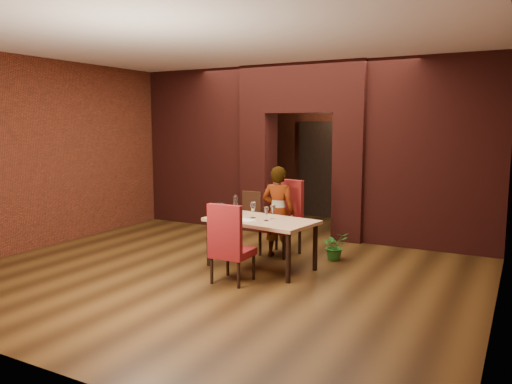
# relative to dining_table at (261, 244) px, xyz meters

# --- Properties ---
(floor) EXTENTS (8.00, 8.00, 0.00)m
(floor) POSITION_rel_dining_table_xyz_m (-0.39, 0.41, -0.36)
(floor) COLOR #412910
(floor) RESTS_ON ground
(ceiling) EXTENTS (7.00, 8.00, 0.04)m
(ceiling) POSITION_rel_dining_table_xyz_m (-0.39, 0.41, 2.84)
(ceiling) COLOR silver
(ceiling) RESTS_ON ground
(wall_back) EXTENTS (7.00, 0.04, 3.20)m
(wall_back) POSITION_rel_dining_table_xyz_m (-0.39, 4.41, 1.24)
(wall_back) COLOR maroon
(wall_back) RESTS_ON ground
(wall_front) EXTENTS (7.00, 0.04, 3.20)m
(wall_front) POSITION_rel_dining_table_xyz_m (-0.39, -3.59, 1.24)
(wall_front) COLOR maroon
(wall_front) RESTS_ON ground
(wall_left) EXTENTS (0.04, 8.00, 3.20)m
(wall_left) POSITION_rel_dining_table_xyz_m (-3.89, 0.41, 1.24)
(wall_left) COLOR maroon
(wall_left) RESTS_ON ground
(wall_right) EXTENTS (0.04, 8.00, 3.20)m
(wall_right) POSITION_rel_dining_table_xyz_m (3.11, 0.41, 1.24)
(wall_right) COLOR maroon
(wall_right) RESTS_ON ground
(pillar_left) EXTENTS (0.55, 0.55, 2.30)m
(pillar_left) POSITION_rel_dining_table_xyz_m (-1.34, 2.41, 0.79)
(pillar_left) COLOR maroon
(pillar_left) RESTS_ON ground
(pillar_right) EXTENTS (0.55, 0.55, 2.30)m
(pillar_right) POSITION_rel_dining_table_xyz_m (0.56, 2.41, 0.79)
(pillar_right) COLOR maroon
(pillar_right) RESTS_ON ground
(lintel) EXTENTS (2.45, 0.55, 0.90)m
(lintel) POSITION_rel_dining_table_xyz_m (-0.39, 2.41, 2.39)
(lintel) COLOR maroon
(lintel) RESTS_ON ground
(wing_wall_left) EXTENTS (2.28, 0.35, 3.20)m
(wing_wall_left) POSITION_rel_dining_table_xyz_m (-2.75, 2.41, 1.24)
(wing_wall_left) COLOR maroon
(wing_wall_left) RESTS_ON ground
(wing_wall_right) EXTENTS (2.28, 0.35, 3.20)m
(wing_wall_right) POSITION_rel_dining_table_xyz_m (1.98, 2.41, 1.24)
(wing_wall_right) COLOR maroon
(wing_wall_right) RESTS_ON ground
(vent_panel) EXTENTS (0.40, 0.03, 0.50)m
(vent_panel) POSITION_rel_dining_table_xyz_m (-1.34, 2.11, 0.19)
(vent_panel) COLOR #A1532E
(vent_panel) RESTS_ON ground
(rear_door) EXTENTS (0.90, 0.08, 2.10)m
(rear_door) POSITION_rel_dining_table_xyz_m (-0.79, 4.35, 0.69)
(rear_door) COLOR black
(rear_door) RESTS_ON ground
(rear_door_frame) EXTENTS (1.02, 0.04, 2.22)m
(rear_door_frame) POSITION_rel_dining_table_xyz_m (-0.79, 4.31, 0.69)
(rear_door_frame) COLOR black
(rear_door_frame) RESTS_ON ground
(dining_table) EXTENTS (1.65, 1.07, 0.73)m
(dining_table) POSITION_rel_dining_table_xyz_m (0.00, 0.00, 0.00)
(dining_table) COLOR tan
(dining_table) RESTS_ON ground
(chair_far) EXTENTS (0.62, 0.62, 1.20)m
(chair_far) POSITION_rel_dining_table_xyz_m (-0.09, 0.81, 0.24)
(chair_far) COLOR maroon
(chair_far) RESTS_ON ground
(chair_near) EXTENTS (0.49, 0.49, 1.07)m
(chair_near) POSITION_rel_dining_table_xyz_m (-0.03, -0.75, 0.17)
(chair_near) COLOR maroon
(chair_near) RESTS_ON ground
(person_seated) EXTENTS (0.56, 0.39, 1.45)m
(person_seated) POSITION_rel_dining_table_xyz_m (-0.07, 0.70, 0.36)
(person_seated) COLOR silver
(person_seated) RESTS_ON ground
(wine_glass_a) EXTENTS (0.09, 0.09, 0.23)m
(wine_glass_a) POSITION_rel_dining_table_xyz_m (-0.15, 0.03, 0.48)
(wine_glass_a) COLOR white
(wine_glass_a) RESTS_ON dining_table
(wine_glass_b) EXTENTS (0.08, 0.08, 0.20)m
(wine_glass_b) POSITION_rel_dining_table_xyz_m (0.14, 0.09, 0.46)
(wine_glass_b) COLOR white
(wine_glass_b) RESTS_ON dining_table
(wine_glass_c) EXTENTS (0.08, 0.08, 0.20)m
(wine_glass_c) POSITION_rel_dining_table_xyz_m (0.12, -0.07, 0.46)
(wine_glass_c) COLOR silver
(wine_glass_c) RESTS_ON dining_table
(tasting_sheet) EXTENTS (0.33, 0.27, 0.00)m
(tasting_sheet) POSITION_rel_dining_table_xyz_m (-0.18, -0.18, 0.37)
(tasting_sheet) COLOR silver
(tasting_sheet) RESTS_ON dining_table
(wine_bucket) EXTENTS (0.17, 0.17, 0.21)m
(wine_bucket) POSITION_rel_dining_table_xyz_m (-0.61, -0.17, 0.47)
(wine_bucket) COLOR #B3B4BA
(wine_bucket) RESTS_ON dining_table
(water_bottle) EXTENTS (0.07, 0.07, 0.30)m
(water_bottle) POSITION_rel_dining_table_xyz_m (-0.51, 0.13, 0.52)
(water_bottle) COLOR white
(water_bottle) RESTS_ON dining_table
(potted_plant) EXTENTS (0.52, 0.53, 0.44)m
(potted_plant) POSITION_rel_dining_table_xyz_m (0.80, 0.94, -0.14)
(potted_plant) COLOR #246C21
(potted_plant) RESTS_ON ground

